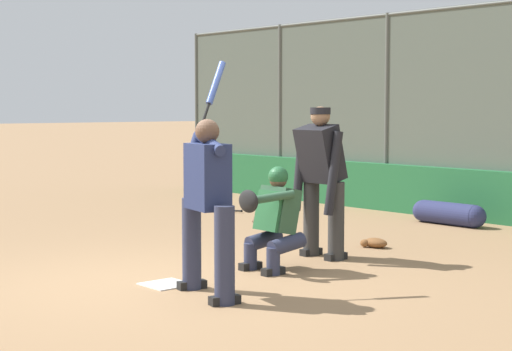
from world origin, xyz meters
TOP-DOWN VIEW (x-y plane):
  - ground_plane at (0.00, 0.00)m, footprint 160.00×160.00m
  - home_plate_marker at (0.00, 0.00)m, footprint 0.43×0.43m
  - bleachers_beyond at (2.31, -9.31)m, footprint 11.36×3.05m
  - batter_at_plate at (-0.67, -0.00)m, footprint 0.93×0.80m
  - catcher_behind_plate at (-0.14, -1.30)m, footprint 0.59×0.70m
  - umpire_home at (0.08, -2.24)m, footprint 0.72×0.43m
  - spare_bat_near_backstop at (4.40, -3.94)m, footprint 0.74×0.55m
  - fielding_glove_on_dirt at (0.16, -3.28)m, footprint 0.34×0.26m
  - equipment_bag_dugout_side at (0.83, -5.70)m, footprint 1.27×0.34m

SIDE VIEW (x-z plane):
  - ground_plane at x=0.00m, z-range 0.00..0.00m
  - home_plate_marker at x=0.00m, z-range 0.00..0.01m
  - spare_bat_near_backstop at x=4.40m, z-range 0.00..0.07m
  - fielding_glove_on_dirt at x=0.16m, z-range 0.00..0.12m
  - equipment_bag_dugout_side at x=0.83m, z-range 0.00..0.34m
  - catcher_behind_plate at x=-0.14m, z-range 0.02..1.15m
  - bleachers_beyond at x=2.31m, z-range -0.31..1.49m
  - batter_at_plate at x=-0.67m, z-range -0.21..2.01m
  - umpire_home at x=0.08m, z-range 0.07..1.84m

